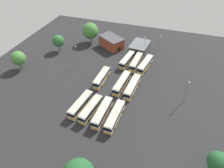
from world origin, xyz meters
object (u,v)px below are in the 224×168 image
object	(u,v)px
bus_row2_slot2	(102,112)
bus_row2_slot3	(115,116)
bus_row1_slot2	(122,83)
bus_row2_slot0	(81,104)
tree_northeast	(58,41)
bus_row2_slot1	(91,109)
lamp_post_by_building	(77,56)
bus_row0_slot2	(136,62)
bus_row1_slot0	(102,78)
depot_building	(111,42)
lamp_post_far_corner	(187,91)
tree_east_edge	(219,163)
bus_row1_slot3	(132,87)
bus_row0_slot1	(127,60)
lamp_post_near_entrance	(144,45)
lamp_post_mid_lot	(159,42)
bus_row0_slot3	(145,64)
maintenance_shelter	(140,44)

from	to	relation	value
bus_row2_slot2	bus_row2_slot3	xyz separation A→B (m)	(0.25, 4.06, 0.00)
bus_row1_slot2	bus_row2_slot0	xyz separation A→B (m)	(14.26, -9.31, -0.00)
bus_row1_slot2	tree_northeast	bearing A→B (deg)	-114.87
bus_row2_slot1	lamp_post_by_building	bearing A→B (deg)	-145.40
bus_row0_slot2	bus_row1_slot0	distance (m)	17.40
depot_building	lamp_post_far_corner	xyz separation A→B (m)	(27.29, 34.31, 2.04)
bus_row2_slot1	tree_east_edge	bearing A→B (deg)	76.31
bus_row2_slot0	bus_row2_slot3	xyz separation A→B (m)	(1.26, 11.72, 0.00)
bus_row1_slot3	depot_building	size ratio (longest dim) A/B	0.91
bus_row0_slot1	lamp_post_near_entrance	bearing A→B (deg)	154.86
bus_row2_slot0	bus_row2_slot2	distance (m)	7.73
bus_row2_slot1	bus_row2_slot2	size ratio (longest dim) A/B	0.95
bus_row2_slot0	bus_row2_slot2	bearing A→B (deg)	82.49
bus_row1_slot3	tree_east_edge	world-z (taller)	tree_east_edge
bus_row2_slot2	lamp_post_mid_lot	size ratio (longest dim) A/B	1.47
bus_row0_slot3	tree_east_edge	distance (m)	44.89
bus_row0_slot3	tree_northeast	world-z (taller)	tree_northeast
bus_row2_slot3	bus_row0_slot3	bearing A→B (deg)	173.83
lamp_post_far_corner	bus_row1_slot3	bearing A→B (deg)	-90.44
bus_row0_slot2	lamp_post_far_corner	size ratio (longest dim) A/B	1.43
lamp_post_near_entrance	bus_row2_slot3	bearing A→B (deg)	-0.42
bus_row1_slot0	bus_row2_slot0	world-z (taller)	same
bus_row2_slot1	bus_row1_slot3	bearing A→B (deg)	146.33
depot_building	bus_row1_slot3	bearing A→B (deg)	31.67
tree_east_edge	maintenance_shelter	bearing A→B (deg)	-149.88
bus_row1_slot2	bus_row2_slot1	distance (m)	16.02
tree_east_edge	lamp_post_far_corner	bearing A→B (deg)	-160.77
bus_row0_slot2	bus_row2_slot1	xyz separation A→B (m)	(30.24, -7.27, -0.00)
bus_row2_slot3	bus_row2_slot2	bearing A→B (deg)	-93.46
depot_building	bus_row0_slot2	bearing A→B (deg)	52.17
tree_east_edge	bus_row0_slot2	bearing A→B (deg)	-144.40
bus_row2_slot0	depot_building	world-z (taller)	depot_building
depot_building	maintenance_shelter	xyz separation A→B (m)	(0.20, 13.34, 1.41)
bus_row1_slot0	tree_northeast	xyz separation A→B (m)	(-15.07, -26.17, 3.11)
bus_row0_slot1	lamp_post_far_corner	size ratio (longest dim) A/B	1.36
depot_building	lamp_post_mid_lot	bearing A→B (deg)	98.70
bus_row0_slot1	tree_east_edge	world-z (taller)	tree_east_edge
bus_row1_slot2	tree_east_edge	world-z (taller)	tree_east_edge
bus_row0_slot1	tree_east_edge	size ratio (longest dim) A/B	1.60
bus_row1_slot0	bus_row1_slot3	distance (m)	12.03
bus_row2_slot2	lamp_post_near_entrance	xyz separation A→B (m)	(-41.01, 4.37, 2.56)
bus_row1_slot2	lamp_post_near_entrance	xyz separation A→B (m)	(-25.74, 2.72, 2.56)
bus_row0_slot1	bus_row2_slot1	distance (m)	30.55
maintenance_shelter	bus_row0_slot1	bearing A→B (deg)	-14.43
bus_row0_slot3	bus_row2_slot1	xyz separation A→B (m)	(29.37, -11.14, -0.00)
bus_row2_slot1	bus_row2_slot2	world-z (taller)	same
bus_row1_slot2	depot_building	distance (m)	29.35
bus_row1_slot3	lamp_post_near_entrance	xyz separation A→B (m)	(-26.46, -1.32, 2.56)
bus_row0_slot2	lamp_post_near_entrance	bearing A→B (deg)	174.87
bus_row1_slot3	bus_row2_slot1	size ratio (longest dim) A/B	1.09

